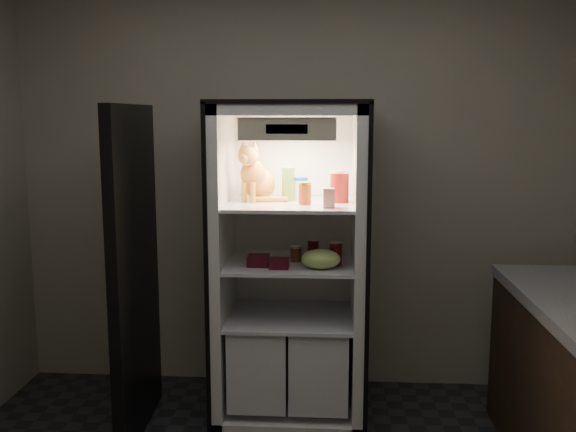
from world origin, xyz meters
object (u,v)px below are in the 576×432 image
Objects in this scene: cream_carton at (329,198)px; soda_can_a at (313,250)px; salsa_jar at (305,193)px; grape_bag at (321,259)px; tabby_cat at (256,178)px; berry_box_right at (279,263)px; soda_can_c at (336,254)px; pepper_jar at (339,186)px; soda_can_b at (337,253)px; berry_box_left at (258,260)px; parmesan_shaker at (288,184)px; mayo_tub at (300,188)px; refrigerator at (291,283)px; condiment_jar at (296,254)px.

cream_carton reaches higher than soda_can_a.
grape_bag is at bearing -44.81° from salsa_jar.
tabby_cat reaches higher than salsa_jar.
berry_box_right is (-0.23, -0.00, -0.03)m from grape_bag.
soda_can_a is at bearing 134.73° from soda_can_c.
pepper_jar is 0.84× the size of grape_bag.
soda_can_b reaches higher than berry_box_right.
soda_can_b is 0.46m from berry_box_left.
parmesan_shaker is 0.50m from soda_can_c.
grape_bag is 0.36m from berry_box_left.
soda_can_a is (0.08, -0.06, -0.36)m from mayo_tub.
berry_box_left is (-0.46, -0.15, -0.41)m from pepper_jar.
mayo_tub is (0.05, 0.06, 0.57)m from refrigerator.
soda_can_a is 0.11m from condiment_jar.
pepper_jar is at bearing 18.01° from berry_box_left.
refrigerator is 0.25m from soda_can_a.
refrigerator reaches higher than berry_box_right.
soda_can_b is at bearing 19.12° from salsa_jar.
refrigerator is at bearing 128.78° from grape_bag.
mayo_tub reaches higher than soda_can_b.
salsa_jar reaches higher than soda_can_c.
salsa_jar is (0.10, -0.15, -0.04)m from parmesan_shaker.
soda_can_c is at bearing -19.47° from condiment_jar.
pepper_jar reaches higher than soda_can_c.
berry_box_right is at bearing -98.16° from parmesan_shaker.
soda_can_a is 1.06× the size of soda_can_b.
tabby_cat reaches higher than parmesan_shaker.
cream_carton is 0.79× the size of soda_can_c.
grape_bag is (-0.08, -0.09, -0.01)m from soda_can_c.
refrigerator is at bearing 45.31° from berry_box_left.
refrigerator is at bearing -130.71° from mayo_tub.
pepper_jar is 1.54× the size of berry_box_left.
mayo_tub reaches higher than condiment_jar.
pepper_jar reaches higher than berry_box_right.
soda_can_b is at bearing -24.65° from soda_can_a.
soda_can_b is at bearing -29.84° from mayo_tub.
salsa_jar is 1.17× the size of berry_box_right.
pepper_jar reaches higher than berry_box_left.
cream_carton is 0.39m from soda_can_b.
tabby_cat is 0.65m from soda_can_b.
refrigerator is 0.31m from berry_box_left.
soda_can_c reaches higher than grape_bag.
cream_carton is 0.99× the size of berry_box_right.
soda_can_c reaches higher than condiment_jar.
pepper_jar is (0.20, 0.10, 0.03)m from salsa_jar.
cream_carton reaches higher than soda_can_b.
refrigerator reaches higher than salsa_jar.
grape_bag is at bearing -7.85° from berry_box_left.
mayo_tub reaches higher than berry_box_left.
mayo_tub is at bearing 81.80° from condiment_jar.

